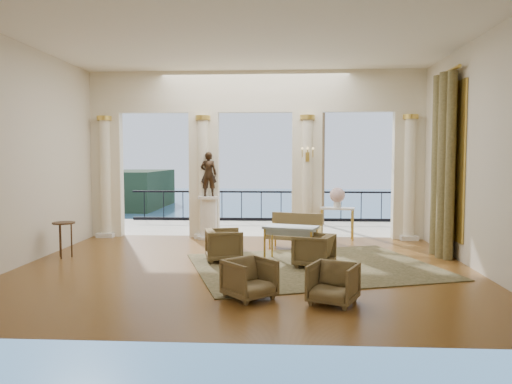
# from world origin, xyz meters

# --- Properties ---
(floor) EXTENTS (9.00, 9.00, 0.00)m
(floor) POSITION_xyz_m (0.00, 0.00, 0.00)
(floor) COLOR #502E0C
(floor) RESTS_ON ground
(room_walls) EXTENTS (9.00, 9.00, 9.00)m
(room_walls) POSITION_xyz_m (0.00, -1.12, 2.88)
(room_walls) COLOR beige
(room_walls) RESTS_ON ground
(arcade) EXTENTS (9.00, 0.56, 4.50)m
(arcade) POSITION_xyz_m (-0.00, 3.82, 2.58)
(arcade) COLOR beige
(arcade) RESTS_ON ground
(terrace) EXTENTS (10.00, 3.60, 0.10)m
(terrace) POSITION_xyz_m (0.00, 5.80, -0.05)
(terrace) COLOR #B4AD96
(terrace) RESTS_ON ground
(balustrade) EXTENTS (9.00, 0.06, 1.03)m
(balustrade) POSITION_xyz_m (0.00, 7.40, 0.41)
(balustrade) COLOR black
(balustrade) RESTS_ON terrace
(palm_tree) EXTENTS (2.00, 2.00, 4.50)m
(palm_tree) POSITION_xyz_m (2.00, 6.60, 4.09)
(palm_tree) COLOR #4C3823
(palm_tree) RESTS_ON terrace
(headland) EXTENTS (22.00, 18.00, 6.00)m
(headland) POSITION_xyz_m (-30.00, 70.00, -3.00)
(headland) COLOR black
(headland) RESTS_ON sea
(sea) EXTENTS (160.00, 160.00, 0.00)m
(sea) POSITION_xyz_m (0.00, 60.00, -6.00)
(sea) COLOR #34649B
(sea) RESTS_ON ground
(curtain) EXTENTS (0.33, 1.40, 4.09)m
(curtain) POSITION_xyz_m (4.28, 1.50, 2.02)
(curtain) COLOR brown
(curtain) RESTS_ON ground
(window_frame) EXTENTS (0.04, 1.60, 3.40)m
(window_frame) POSITION_xyz_m (4.47, 1.50, 2.10)
(window_frame) COLOR gold
(window_frame) RESTS_ON room_walls
(wall_sconce) EXTENTS (0.30, 0.11, 0.33)m
(wall_sconce) POSITION_xyz_m (1.40, 3.51, 2.23)
(wall_sconce) COLOR gold
(wall_sconce) RESTS_ON arcade
(rug) EXTENTS (5.54, 4.86, 0.02)m
(rug) POSITION_xyz_m (1.40, 0.20, 0.01)
(rug) COLOR #2C311A
(rug) RESTS_ON ground
(armchair_a) EXTENTS (0.91, 0.91, 0.69)m
(armchair_a) POSITION_xyz_m (0.27, -2.12, 0.34)
(armchair_a) COLOR #45361F
(armchair_a) RESTS_ON ground
(armchair_b) EXTENTS (0.85, 0.83, 0.68)m
(armchair_b) POSITION_xyz_m (1.53, -2.32, 0.34)
(armchair_b) COLOR #45361F
(armchair_b) RESTS_ON ground
(armchair_c) EXTENTS (0.88, 0.91, 0.74)m
(armchair_c) POSITION_xyz_m (1.39, 0.18, 0.37)
(armchair_c) COLOR #45361F
(armchair_c) RESTS_ON ground
(armchair_d) EXTENTS (0.83, 0.87, 0.75)m
(armchair_d) POSITION_xyz_m (-0.47, 0.65, 0.38)
(armchair_d) COLOR #45361F
(armchair_d) RESTS_ON ground
(settee) EXTENTS (1.37, 0.91, 0.84)m
(settee) POSITION_xyz_m (1.06, 2.25, 0.42)
(settee) COLOR #45361F
(settee) RESTS_ON ground
(game_table) EXTENTS (1.22, 0.89, 0.75)m
(game_table) POSITION_xyz_m (0.94, 0.68, 0.67)
(game_table) COLOR #99AFC4
(game_table) RESTS_ON ground
(pedestal) EXTENTS (0.63, 0.63, 1.15)m
(pedestal) POSITION_xyz_m (-1.23, 3.50, 0.55)
(pedestal) COLOR silver
(pedestal) RESTS_ON ground
(statue) EXTENTS (0.44, 0.29, 1.19)m
(statue) POSITION_xyz_m (-1.23, 3.50, 1.74)
(statue) COLOR black
(statue) RESTS_ON pedestal
(console_table) EXTENTS (0.96, 0.51, 0.86)m
(console_table) POSITION_xyz_m (2.20, 3.55, 0.71)
(console_table) COLOR silver
(console_table) RESTS_ON ground
(urn) EXTENTS (0.40, 0.40, 0.53)m
(urn) POSITION_xyz_m (2.20, 3.55, 1.16)
(urn) COLOR silver
(urn) RESTS_ON console_table
(side_table) EXTENTS (0.48, 0.48, 0.78)m
(side_table) POSITION_xyz_m (-4.00, 0.80, 0.67)
(side_table) COLOR black
(side_table) RESTS_ON ground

